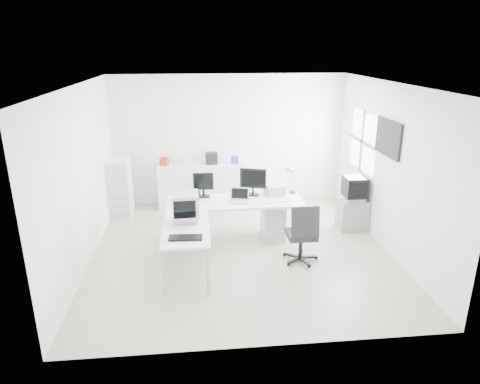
{
  "coord_description": "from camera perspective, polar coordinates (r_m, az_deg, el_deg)",
  "views": [
    {
      "loc": [
        -0.7,
        -6.61,
        3.37
      ],
      "look_at": [
        0.0,
        0.2,
        1.0
      ],
      "focal_mm": 32.0,
      "sensor_mm": 36.0,
      "label": 1
    }
  ],
  "objects": [
    {
      "name": "laptop",
      "position": [
        7.46,
        -0.2,
        -0.67
      ],
      "size": [
        0.37,
        0.38,
        0.2
      ],
      "primitive_type": null,
      "rotation": [
        0.0,
        0.0,
        -0.27
      ],
      "color": "#B7B7BA",
      "rests_on": "main_desk"
    },
    {
      "name": "floor",
      "position": [
        7.46,
        0.16,
        -7.79
      ],
      "size": [
        5.0,
        5.0,
        0.01
      ],
      "primitive_type": "cube",
      "color": "silver",
      "rests_on": "ground"
    },
    {
      "name": "lcd_monitor_small",
      "position": [
        7.72,
        -4.9,
        0.96
      ],
      "size": [
        0.38,
        0.23,
        0.46
      ],
      "primitive_type": null,
      "rotation": [
        0.0,
        0.0,
        -0.06
      ],
      "color": "black",
      "rests_on": "main_desk"
    },
    {
      "name": "desk_lamp",
      "position": [
        7.96,
        7.06,
        1.39
      ],
      "size": [
        0.19,
        0.19,
        0.44
      ],
      "primitive_type": null,
      "rotation": [
        0.0,
        0.0,
        -0.34
      ],
      "color": "silver",
      "rests_on": "main_desk"
    },
    {
      "name": "inkjet_printer",
      "position": [
        7.63,
        -7.09,
        -0.59
      ],
      "size": [
        0.47,
        0.41,
        0.14
      ],
      "primitive_type": "cube",
      "rotation": [
        0.0,
        0.0,
        -0.27
      ],
      "color": "black",
      "rests_on": "main_desk"
    },
    {
      "name": "lcd_monitor_large",
      "position": [
        7.77,
        1.74,
        1.32
      ],
      "size": [
        0.51,
        0.32,
        0.5
      ],
      "primitive_type": null,
      "rotation": [
        0.0,
        0.0,
        -0.29
      ],
      "color": "black",
      "rests_on": "main_desk"
    },
    {
      "name": "black_keyboard",
      "position": [
        6.17,
        -7.28,
        -6.06
      ],
      "size": [
        0.49,
        0.22,
        0.03
      ],
      "primitive_type": "cube",
      "rotation": [
        0.0,
        0.0,
        -0.06
      ],
      "color": "black",
      "rests_on": "side_desk"
    },
    {
      "name": "back_wall",
      "position": [
        9.35,
        -1.46,
        6.91
      ],
      "size": [
        5.0,
        0.02,
        2.8
      ],
      "primitive_type": "cube",
      "color": "white",
      "rests_on": "floor"
    },
    {
      "name": "white_keyboard",
      "position": [
        7.52,
        4.39,
        -1.28
      ],
      "size": [
        0.47,
        0.2,
        0.02
      ],
      "primitive_type": "cube",
      "rotation": [
        0.0,
        0.0,
        0.13
      ],
      "color": "silver",
      "rests_on": "main_desk"
    },
    {
      "name": "sideboard",
      "position": [
        9.32,
        -4.97,
        0.91
      ],
      "size": [
        1.91,
        0.48,
        0.95
      ],
      "primitive_type": "cube",
      "color": "silver",
      "rests_on": "floor"
    },
    {
      "name": "side_desk",
      "position": [
        6.7,
        -7.09,
        -7.64
      ],
      "size": [
        0.7,
        1.4,
        0.75
      ],
      "primitive_type": null,
      "color": "silver",
      "rests_on": "floor"
    },
    {
      "name": "drawer_pedestal",
      "position": [
        7.88,
        4.41,
        -3.9
      ],
      "size": [
        0.4,
        0.5,
        0.6
      ],
      "primitive_type": "cube",
      "color": "silver",
      "rests_on": "floor"
    },
    {
      "name": "ceiling",
      "position": [
        6.68,
        0.18,
        14.19
      ],
      "size": [
        5.0,
        5.0,
        0.01
      ],
      "primitive_type": "cube",
      "color": "white",
      "rests_on": "back_wall"
    },
    {
      "name": "clutter_box_a",
      "position": [
        9.18,
        -10.07,
        4.05
      ],
      "size": [
        0.2,
        0.18,
        0.16
      ],
      "primitive_type": "cube",
      "rotation": [
        0.0,
        0.0,
        -0.28
      ],
      "color": "#A93018",
      "rests_on": "sideboard"
    },
    {
      "name": "clutter_box_c",
      "position": [
        9.15,
        -3.82,
        4.52
      ],
      "size": [
        0.25,
        0.23,
        0.24
      ],
      "primitive_type": "cube",
      "rotation": [
        0.0,
        0.0,
        0.04
      ],
      "color": "black",
      "rests_on": "sideboard"
    },
    {
      "name": "laser_printer",
      "position": [
        7.85,
        4.65,
        0.25
      ],
      "size": [
        0.39,
        0.36,
        0.18
      ],
      "primitive_type": "cube",
      "rotation": [
        0.0,
        0.0,
        0.28
      ],
      "color": "#A9A9A9",
      "rests_on": "main_desk"
    },
    {
      "name": "filing_cabinet",
      "position": [
        9.02,
        -15.66,
        0.53
      ],
      "size": [
        0.43,
        0.51,
        1.22
      ],
      "primitive_type": "cube",
      "color": "silver",
      "rests_on": "floor"
    },
    {
      "name": "tv_cabinet",
      "position": [
        8.47,
        14.75,
        -2.89
      ],
      "size": [
        0.53,
        0.44,
        0.58
      ],
      "primitive_type": "cube",
      "color": "gray",
      "rests_on": "floor"
    },
    {
      "name": "right_wall",
      "position": [
        7.61,
        19.27,
        2.99
      ],
      "size": [
        0.02,
        5.0,
        2.8
      ],
      "primitive_type": "cube",
      "color": "white",
      "rests_on": "floor"
    },
    {
      "name": "crt_tv",
      "position": [
        8.3,
        15.04,
        0.41
      ],
      "size": [
        0.5,
        0.48,
        0.45
      ],
      "primitive_type": null,
      "color": "black",
      "rests_on": "tv_cabinet"
    },
    {
      "name": "clutter_box_b",
      "position": [
        9.16,
        -6.94,
        4.11
      ],
      "size": [
        0.17,
        0.15,
        0.14
      ],
      "primitive_type": "cube",
      "rotation": [
        0.0,
        0.0,
        -0.25
      ],
      "color": "silver",
      "rests_on": "sideboard"
    },
    {
      "name": "white_mouse",
      "position": [
        7.62,
        6.55,
        -0.9
      ],
      "size": [
        0.07,
        0.07,
        0.07
      ],
      "primitive_type": "sphere",
      "color": "silver",
      "rests_on": "main_desk"
    },
    {
      "name": "left_wall",
      "position": [
        7.13,
        -20.24,
        1.84
      ],
      "size": [
        0.02,
        5.0,
        2.8
      ],
      "primitive_type": "cube",
      "color": "white",
      "rests_on": "floor"
    },
    {
      "name": "main_desk",
      "position": [
        7.72,
        -0.64,
        -3.75
      ],
      "size": [
        2.4,
        0.8,
        0.75
      ],
      "primitive_type": null,
      "color": "silver",
      "rests_on": "floor"
    },
    {
      "name": "wall_picture",
      "position": [
        7.57,
        19.16,
        6.84
      ],
      "size": [
        0.04,
        0.9,
        0.6
      ],
      "primitive_type": null,
      "color": "black",
      "rests_on": "right_wall"
    },
    {
      "name": "office_chair",
      "position": [
        6.98,
        8.17,
        -5.27
      ],
      "size": [
        0.6,
        0.6,
        1.03
      ],
      "primitive_type": null,
      "rotation": [
        0.0,
        0.0,
        0.0
      ],
      "color": "#292C2E",
      "rests_on": "floor"
    },
    {
      "name": "window",
      "position": [
        8.62,
        16.02,
        6.49
      ],
      "size": [
        0.02,
        1.2,
        1.1
      ],
      "primitive_type": null,
      "color": "white",
      "rests_on": "right_wall"
    },
    {
      "name": "clutter_box_d",
      "position": [
        9.19,
        -0.69,
        4.36
      ],
      "size": [
        0.18,
        0.16,
        0.16
      ],
      "primitive_type": "cube",
      "rotation": [
        0.0,
        0.0,
        -0.13
      ],
      "color": "blue",
      "rests_on": "sideboard"
    },
    {
      "name": "clutter_bottle",
      "position": [
        9.24,
        -11.93,
        4.21
      ],
      "size": [
        0.07,
        0.07,
        0.22
      ],
      "primitive_type": "cylinder",
      "color": "silver",
      "rests_on": "sideboard"
    },
    {
      "name": "crt_monitor",
      "position": [
        6.69,
        -7.26,
        -2.15
      ],
      "size": [
        0.39,
        0.39,
        0.43
      ],
      "primitive_type": null,
      "rotation": [
        0.0,
        0.0,
        0.04
      ],
      "color": "#B7B7BA",
      "rests_on": "side_desk"
    }
  ]
}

